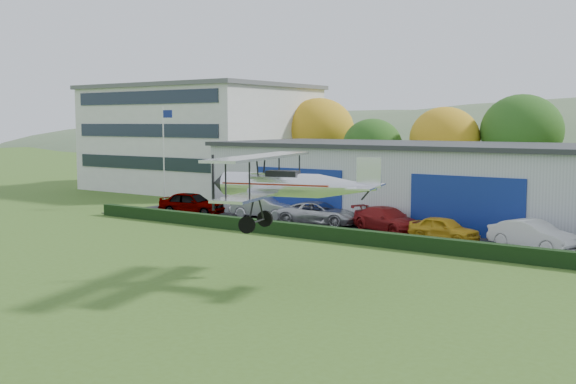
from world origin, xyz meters
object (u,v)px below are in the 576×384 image
Objects in this scene: car_2 at (319,213)px; car_4 at (444,229)px; office_block at (201,138)px; car_3 at (388,220)px; car_1 at (264,207)px; biplane at (285,183)px; car_0 at (192,203)px; flagpole at (165,147)px; car_5 at (533,235)px; hangar at (500,185)px.

car_4 is (9.27, -1.35, -0.05)m from car_2.
car_3 is (28.45, -14.14, -4.42)m from office_block.
office_block reaches higher than car_1.
car_4 is at bearing 68.29° from biplane.
car_1 is (5.31, 1.68, -0.04)m from car_0.
flagpole reaches higher than car_4.
car_5 is (37.53, -15.16, -4.39)m from office_block.
car_4 is (19.45, -0.04, -0.14)m from car_0.
car_0 is (5.10, -2.37, -3.91)m from flagpole.
car_2 is 16.95m from biplane.
car_2 is at bearing -102.23° from car_1.
car_4 is 0.48× the size of biplane.
car_1 is 0.56× the size of biplane.
hangar is 33.84m from office_block.
hangar is 1.97× the size of office_block.
car_2 is (4.88, -0.37, -0.05)m from car_1.
car_0 is (13.21, -15.37, -4.33)m from office_block.
hangar is 12.05m from car_2.
office_block is 4.23× the size of car_0.
office_block is at bearing 86.72° from car_5.
car_0 is 0.57× the size of biplane.
car_5 is (14.13, -1.11, 0.03)m from car_2.
hangar is 7.59× the size of car_2.
car_1 is at bearing -84.36° from car_0.
flagpole reaches higher than car_3.
car_2 reaches higher than car_4.
car_0 is 1.03× the size of car_5.
car_2 is 14.18m from car_5.
car_0 is at bearing 116.36° from car_3.
car_1 is 0.89× the size of car_2.
office_block is 4.03× the size of car_3.
car_5 is (24.32, 0.21, -0.05)m from car_0.
car_1 is at bearing 114.74° from biplane.
car_1 is at bearing -3.76° from flagpole.
flagpole reaches higher than car_0.
biplane reaches higher than car_5.
car_1 is 1.18× the size of car_4.
hangar reaches higher than car_1.
office_block reaches higher than biplane.
car_2 is at bearing 90.44° from car_4.
office_block is at bearing 167.99° from hangar.
biplane is at bearing -147.62° from car_3.
car_5 is at bearing -78.35° from car_4.
car_3 is (9.93, -0.46, -0.05)m from car_1.
car_5 is at bearing -102.35° from car_1.
car_4 is 13.84m from biplane.
flagpole is 1.70× the size of car_5.
car_4 is (-0.34, -8.39, -1.91)m from hangar.
flagpole is (8.12, -13.00, -0.43)m from office_block.
flagpole is 29.76m from car_5.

